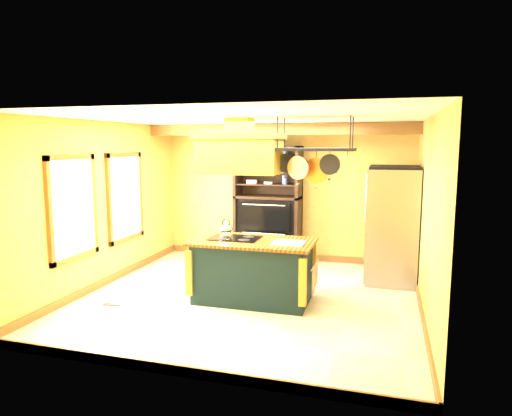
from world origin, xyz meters
The scene contains 15 objects.
floor centered at (0.00, 0.00, 0.00)m, with size 5.00×5.00×0.00m, color beige.
ceiling centered at (0.00, 0.00, 2.70)m, with size 5.00×5.00×0.00m, color white.
wall_back centered at (0.00, 2.50, 1.35)m, with size 5.00×0.02×2.70m, color gold.
wall_front centered at (0.00, -2.50, 1.35)m, with size 5.00×0.02×2.70m, color gold.
wall_left centered at (-2.50, 0.00, 1.35)m, with size 0.02×5.00×2.70m, color gold.
wall_right centered at (2.50, 0.00, 1.35)m, with size 0.02×5.00×2.70m, color gold.
ceiling_beam centered at (0.00, 1.70, 2.59)m, with size 5.00×0.15×0.20m, color brown.
window_near centered at (-2.47, -0.80, 1.40)m, with size 0.06×1.06×1.56m.
window_far centered at (-2.47, 0.60, 1.40)m, with size 0.06×1.06×1.56m.
kitchen_island centered at (0.09, -0.10, 0.47)m, with size 1.81×1.01×1.11m.
range_hood centered at (-0.11, -0.10, 2.22)m, with size 1.25×0.70×0.80m.
pot_rack centered at (0.99, -0.09, 2.15)m, with size 1.17×0.54×0.93m.
refrigerator centered at (2.06, 1.48, 0.94)m, with size 0.83×0.99×1.93m.
hutch centered at (-0.29, 2.25, 0.89)m, with size 1.29×0.59×2.29m.
floor_register centered at (-1.83, -0.87, 0.01)m, with size 0.28×0.12×0.01m, color black.
Camera 1 is at (1.97, -6.43, 2.34)m, focal length 32.00 mm.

